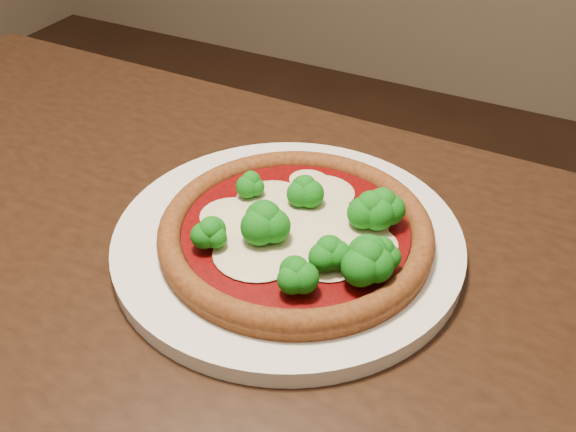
% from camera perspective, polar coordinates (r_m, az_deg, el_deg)
% --- Properties ---
extents(dining_table, '(1.26, 0.73, 0.75)m').
position_cam_1_polar(dining_table, '(0.71, -7.63, -10.95)').
color(dining_table, black).
rests_on(dining_table, floor).
extents(plate, '(0.35, 0.35, 0.02)m').
position_cam_1_polar(plate, '(0.65, 0.00, -2.16)').
color(plate, white).
rests_on(plate, dining_table).
extents(pizza, '(0.27, 0.27, 0.06)m').
position_cam_1_polar(pizza, '(0.62, 1.19, -1.18)').
color(pizza, brown).
rests_on(pizza, plate).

